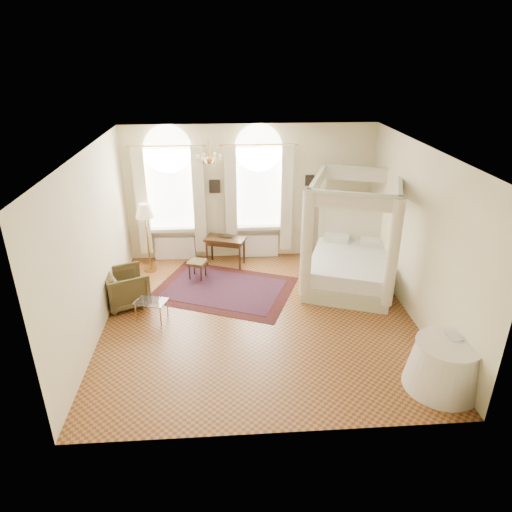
{
  "coord_description": "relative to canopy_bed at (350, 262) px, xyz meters",
  "views": [
    {
      "loc": [
        -0.62,
        -7.71,
        4.87
      ],
      "look_at": [
        -0.04,
        0.4,
        1.16
      ],
      "focal_mm": 32.0,
      "sensor_mm": 36.0,
      "label": 1
    }
  ],
  "objects": [
    {
      "name": "room_walls",
      "position": [
        -2.11,
        -1.22,
        1.42
      ],
      "size": [
        6.0,
        6.0,
        6.0
      ],
      "color": "beige",
      "rests_on": "ground"
    },
    {
      "name": "armchair",
      "position": [
        -4.81,
        -0.5,
        -0.17
      ],
      "size": [
        1.11,
        1.1,
        0.77
      ],
      "primitive_type": "imported",
      "rotation": [
        0.0,
        0.0,
        2.0
      ],
      "color": "#41361C",
      "rests_on": "ground"
    },
    {
      "name": "window_left",
      "position": [
        -4.01,
        1.65,
        0.93
      ],
      "size": [
        1.62,
        0.27,
        3.29
      ],
      "color": "white",
      "rests_on": "room_walls"
    },
    {
      "name": "side_table",
      "position": [
        0.59,
        -3.44,
        -0.16
      ],
      "size": [
        1.18,
        1.18,
        0.81
      ],
      "color": "white",
      "rests_on": "ground"
    },
    {
      "name": "window_right",
      "position": [
        -1.91,
        1.65,
        0.93
      ],
      "size": [
        1.62,
        0.27,
        3.29
      ],
      "color": "white",
      "rests_on": "room_walls"
    },
    {
      "name": "nightstand",
      "position": [
        0.59,
        1.48,
        -0.23
      ],
      "size": [
        0.58,
        0.56,
        0.66
      ],
      "primitive_type": "cube",
      "rotation": [
        0.0,
        0.0,
        -0.4
      ],
      "color": "#36210E",
      "rests_on": "ground"
    },
    {
      "name": "oriental_rug",
      "position": [
        -2.8,
        -0.02,
        -0.55
      ],
      "size": [
        3.48,
        3.03,
        0.01
      ],
      "color": "#40130F",
      "rests_on": "ground"
    },
    {
      "name": "floor_lamp",
      "position": [
        -4.56,
        1.06,
        0.87
      ],
      "size": [
        0.43,
        0.43,
        1.67
      ],
      "color": "#AC7A39",
      "rests_on": "ground"
    },
    {
      "name": "stool",
      "position": [
        -3.4,
        0.58,
        -0.2
      ],
      "size": [
        0.47,
        0.47,
        0.43
      ],
      "color": "#44361D",
      "rests_on": "ground"
    },
    {
      "name": "laptop",
      "position": [
        -2.71,
        1.37,
        0.16
      ],
      "size": [
        0.39,
        0.3,
        0.03
      ],
      "primitive_type": "imported",
      "rotation": [
        0.0,
        0.0,
        2.89
      ],
      "color": "black",
      "rests_on": "writing_desk"
    },
    {
      "name": "coffee_table",
      "position": [
        -4.22,
        -1.13,
        -0.2
      ],
      "size": [
        0.68,
        0.56,
        0.4
      ],
      "color": "silver",
      "rests_on": "ground"
    },
    {
      "name": "chandelier",
      "position": [
        -3.01,
        -0.02,
        2.35
      ],
      "size": [
        0.51,
        0.45,
        0.5
      ],
      "color": "#AC7A39",
      "rests_on": "room_walls"
    },
    {
      "name": "canopy_bed",
      "position": [
        0.0,
        0.0,
        0.0
      ],
      "size": [
        2.48,
        2.73,
        2.45
      ],
      "color": "#B8BB98",
      "rests_on": "ground"
    },
    {
      "name": "ground",
      "position": [
        -2.11,
        -1.22,
        -0.56
      ],
      "size": [
        6.0,
        6.0,
        0.0
      ],
      "primitive_type": "plane",
      "color": "brown",
      "rests_on": "ground"
    },
    {
      "name": "book",
      "position": [
        0.65,
        -3.3,
        0.26
      ],
      "size": [
        0.21,
        0.27,
        0.02
      ],
      "primitive_type": "imported",
      "rotation": [
        0.0,
        0.0,
        0.09
      ],
      "color": "black",
      "rests_on": "side_table"
    },
    {
      "name": "writing_desk",
      "position": [
        -2.75,
        1.25,
        0.05
      ],
      "size": [
        1.05,
        0.77,
        0.71
      ],
      "color": "#36210E",
      "rests_on": "ground"
    },
    {
      "name": "nightstand_lamp",
      "position": [
        0.6,
        1.56,
        0.34
      ],
      "size": [
        0.25,
        0.25,
        0.37
      ],
      "color": "#AC7A39",
      "rests_on": "nightstand"
    },
    {
      "name": "wall_pictures",
      "position": [
        -2.02,
        1.75,
        1.33
      ],
      "size": [
        2.54,
        0.03,
        0.39
      ],
      "color": "black",
      "rests_on": "room_walls"
    }
  ]
}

